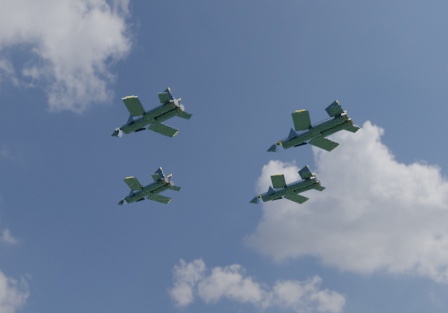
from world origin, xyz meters
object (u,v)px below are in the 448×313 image
jet_left (138,123)px  jet_slot (299,138)px  jet_right (276,193)px  jet_lead (138,195)px

jet_left → jet_slot: size_ratio=0.91×
jet_left → jet_right: jet_right is taller
jet_lead → jet_slot: size_ratio=0.89×
jet_lead → jet_slot: (13.20, -30.47, 0.34)m
jet_left → jet_slot: jet_slot is taller
jet_lead → jet_right: jet_right is taller
jet_lead → jet_right: 26.79m
jet_lead → jet_slot: bearing=-83.2°
jet_slot → jet_right: bearing=41.3°
jet_right → jet_slot: jet_right is taller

